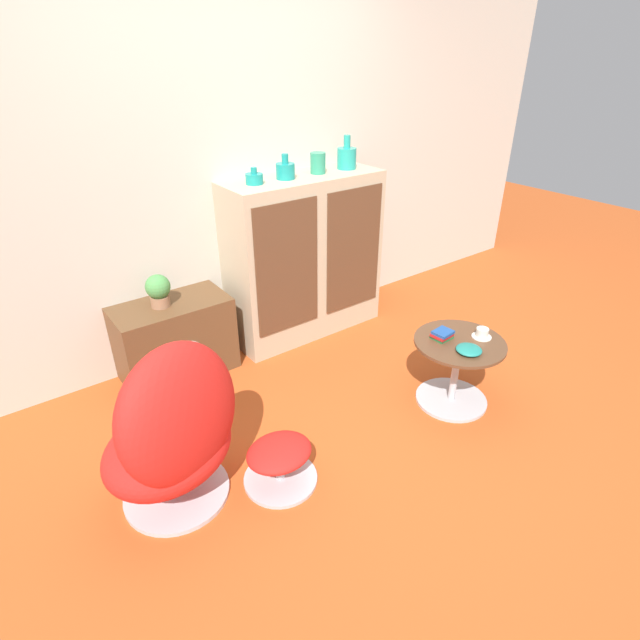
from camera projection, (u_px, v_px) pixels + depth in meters
ground_plane at (370, 441)px, 2.84m from camera, size 12.00×12.00×0.00m
wall_back at (224, 163)px, 3.29m from camera, size 6.40×0.06×2.60m
sideboard at (305, 258)px, 3.70m from camera, size 1.17×0.43×1.20m
tv_console at (175, 339)px, 3.33m from camera, size 0.74×0.40×0.53m
egg_chair at (174, 433)px, 2.28m from camera, size 0.82×0.79×0.91m
ottoman at (280, 459)px, 2.52m from camera, size 0.38×0.38×0.24m
coffee_table at (456, 368)px, 3.05m from camera, size 0.54×0.54×0.44m
vase_leftmost at (254, 178)px, 3.20m from camera, size 0.11×0.11×0.11m
vase_inner_left at (285, 170)px, 3.32m from camera, size 0.13×0.13×0.16m
vase_inner_right at (318, 163)px, 3.45m from camera, size 0.11×0.11×0.14m
vase_rightmost at (347, 157)px, 3.58m from camera, size 0.14×0.14×0.23m
potted_plant at (158, 290)px, 3.12m from camera, size 0.15×0.15×0.21m
teacup at (482, 334)px, 2.99m from camera, size 0.12×0.12×0.06m
book_stack at (442, 335)px, 2.97m from camera, size 0.12×0.11×0.05m
bowl at (469, 350)px, 2.84m from camera, size 0.15×0.15×0.04m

